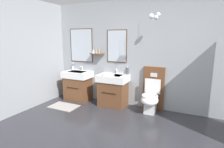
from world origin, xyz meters
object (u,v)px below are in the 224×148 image
at_px(toilet, 152,95).
at_px(soap_dispenser, 127,71).
at_px(vanity_sink_left, 78,85).
at_px(toothbrush_cup, 73,68).
at_px(folded_hand_towel, 109,75).
at_px(vanity_sink_right, 113,89).

bearing_deg(toilet, soap_dispenser, 165.21).
bearing_deg(vanity_sink_left, toothbrush_cup, 147.91).
bearing_deg(toilet, vanity_sink_left, -179.51).
distance_m(toothbrush_cup, folded_hand_towel, 1.32).
distance_m(vanity_sink_left, toilet, 1.98).
xyz_separation_m(vanity_sink_right, folded_hand_towel, (-0.04, -0.16, 0.39)).
relative_size(vanity_sink_right, soap_dispenser, 3.83).
distance_m(toothbrush_cup, soap_dispenser, 1.62).
bearing_deg(folded_hand_towel, soap_dispenser, 45.94).
distance_m(vanity_sink_right, soap_dispenser, 0.57).
xyz_separation_m(vanity_sink_left, soap_dispenser, (1.33, 0.19, 0.45)).
bearing_deg(vanity_sink_right, toilet, 1.02).
relative_size(vanity_sink_left, soap_dispenser, 3.83).
xyz_separation_m(soap_dispenser, folded_hand_towel, (-0.33, -0.34, -0.06)).
relative_size(toilet, toothbrush_cup, 4.76).
bearing_deg(soap_dispenser, vanity_sink_left, -171.98).
bearing_deg(toilet, vanity_sink_right, -178.98).
relative_size(vanity_sink_right, toilet, 0.77).
xyz_separation_m(vanity_sink_left, toothbrush_cup, (-0.28, 0.18, 0.42)).
bearing_deg(vanity_sink_left, folded_hand_towel, -8.92).
distance_m(vanity_sink_left, vanity_sink_right, 1.04).
bearing_deg(toothbrush_cup, vanity_sink_left, -32.09).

